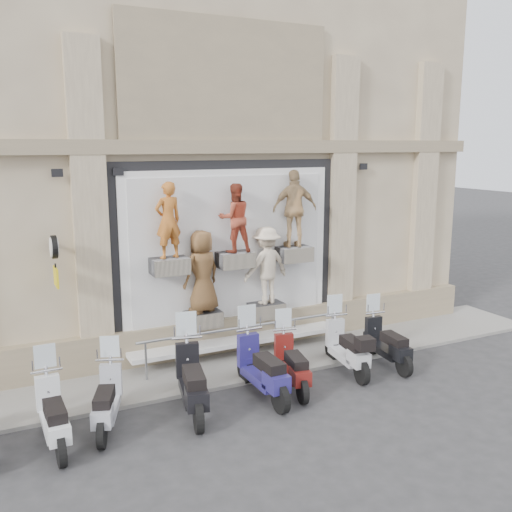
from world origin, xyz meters
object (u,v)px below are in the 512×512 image
object	(u,v)px
scooter_e	(262,356)
scooter_h	(387,333)
scooter_c	(106,388)
scooter_g	(347,337)
scooter_b	(52,402)
scooter_d	(192,368)
guard_rail	(246,345)
scooter_f	(292,353)
clock_sign_bracket	(54,254)

from	to	relation	value
scooter_e	scooter_h	size ratio (longest dim) A/B	1.12
scooter_c	scooter_g	world-z (taller)	scooter_g
scooter_c	scooter_b	bearing A→B (deg)	-147.57
scooter_d	scooter_b	bearing A→B (deg)	-164.99
scooter_e	scooter_g	world-z (taller)	scooter_e
guard_rail	scooter_d	distance (m)	2.54
scooter_b	scooter_h	distance (m)	7.16
scooter_g	scooter_h	distance (m)	1.02
scooter_d	scooter_g	distance (m)	3.70
scooter_c	scooter_f	world-z (taller)	scooter_f
scooter_c	scooter_g	distance (m)	5.23
scooter_c	scooter_g	xyz separation A→B (m)	(5.22, 0.25, 0.05)
clock_sign_bracket	scooter_f	size ratio (longest dim) A/B	0.54
scooter_c	scooter_g	size ratio (longest dim) A/B	0.94
guard_rail	scooter_f	size ratio (longest dim) A/B	2.70
guard_rail	clock_sign_bracket	bearing A→B (deg)	173.16
clock_sign_bracket	scooter_f	distance (m)	5.08
clock_sign_bracket	scooter_d	distance (m)	3.50
scooter_c	clock_sign_bracket	bearing A→B (deg)	123.07
scooter_b	scooter_d	size ratio (longest dim) A/B	0.89
scooter_d	scooter_f	xyz separation A→B (m)	(2.17, 0.09, -0.11)
scooter_e	scooter_b	bearing A→B (deg)	-178.01
guard_rail	scooter_d	world-z (taller)	scooter_d
guard_rail	scooter_g	xyz separation A→B (m)	(1.79, -1.32, 0.33)
guard_rail	scooter_c	size ratio (longest dim) A/B	2.76
scooter_c	scooter_f	size ratio (longest dim) A/B	0.98
scooter_d	scooter_h	world-z (taller)	scooter_d
scooter_b	scooter_e	distance (m)	3.91
clock_sign_bracket	scooter_b	bearing A→B (deg)	-101.12
scooter_e	scooter_c	bearing A→B (deg)	178.74
scooter_f	scooter_h	size ratio (longest dim) A/B	1.01
scooter_c	guard_rail	bearing A→B (deg)	44.64
scooter_g	scooter_e	bearing A→B (deg)	-163.58
scooter_d	scooter_c	bearing A→B (deg)	-170.81
guard_rail	scooter_f	distance (m)	1.62
scooter_g	clock_sign_bracket	bearing A→B (deg)	170.82
scooter_b	scooter_g	world-z (taller)	scooter_g
scooter_g	scooter_f	bearing A→B (deg)	-162.37
scooter_f	clock_sign_bracket	bearing A→B (deg)	165.98
guard_rail	scooter_c	distance (m)	3.78
scooter_e	scooter_g	size ratio (longest dim) A/B	1.08
scooter_b	scooter_c	xyz separation A→B (m)	(0.91, 0.20, -0.03)
scooter_b	scooter_f	xyz separation A→B (m)	(4.62, 0.20, -0.02)
scooter_c	scooter_h	world-z (taller)	scooter_h
guard_rail	scooter_b	distance (m)	4.70
scooter_f	guard_rail	bearing A→B (deg)	112.10
scooter_e	scooter_h	xyz separation A→B (m)	(3.25, 0.22, -0.09)
scooter_b	scooter_d	distance (m)	2.46
scooter_g	scooter_d	bearing A→B (deg)	-166.57
clock_sign_bracket	guard_rail	bearing A→B (deg)	-6.84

